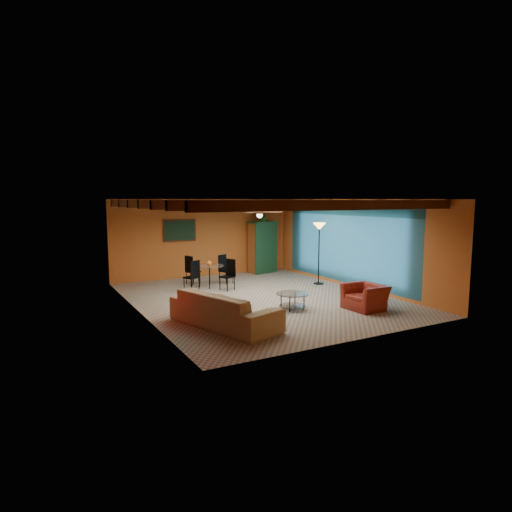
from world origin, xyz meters
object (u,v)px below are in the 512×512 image
sofa (224,309)px  coffee_table (292,301)px  potted_plant (263,216)px  floor_lamp (319,254)px  vase (209,254)px  armchair (365,297)px  dining_table (210,272)px  armoire (263,248)px

sofa → coffee_table: 2.14m
sofa → potted_plant: bearing=-53.9°
floor_lamp → potted_plant: 3.06m
vase → sofa: bearing=-108.3°
floor_lamp → vase: (-3.24, 1.23, 0.03)m
armchair → potted_plant: 6.25m
dining_table → armchair: bearing=-62.2°
coffee_table → potted_plant: (2.07, 5.13, 1.88)m
potted_plant → dining_table: bearing=-150.4°
dining_table → potted_plant: bearing=29.6°
sofa → armchair: (3.66, -0.33, -0.07)m
sofa → potted_plant: potted_plant is taller
sofa → armoire: 7.02m
sofa → vase: bearing=-35.9°
armoire → armchair: bearing=-109.3°
coffee_table → sofa: bearing=-166.1°
armchair → armoire: 6.03m
dining_table → floor_lamp: 3.51m
floor_lamp → coffee_table: bearing=-137.4°
potted_plant → vase: (-2.79, -1.59, -1.07)m
coffee_table → armoire: size_ratio=0.44×
dining_table → floor_lamp: floor_lamp is taller
armchair → armoire: armoire is taller
coffee_table → armoire: armoire is taller
sofa → dining_table: dining_table is taller
sofa → vase: size_ratio=14.98×
floor_lamp → vase: floor_lamp is taller
armchair → vase: (-2.31, 4.39, 0.71)m
dining_table → vase: vase is taller
sofa → dining_table: (1.34, 4.06, 0.09)m
potted_plant → coffee_table: bearing=-111.9°
potted_plant → armoire: bearing=0.0°
dining_table → floor_lamp: size_ratio=0.91×
floor_lamp → dining_table: bearing=159.2°
armchair → vase: bearing=-153.9°
coffee_table → floor_lamp: 3.51m
armoire → floor_lamp: bearing=-95.7°
armchair → coffee_table: bearing=-119.6°
armoire → vase: size_ratio=10.64×
sofa → armoire: bearing=-53.9°
sofa → potted_plant: size_ratio=5.09×
sofa → potted_plant: (4.14, 5.65, 1.71)m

